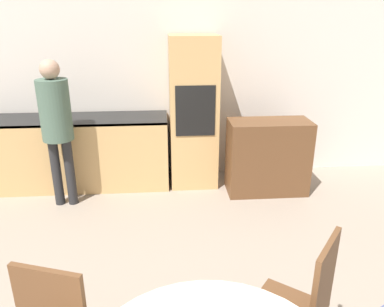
# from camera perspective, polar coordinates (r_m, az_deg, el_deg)

# --- Properties ---
(wall_back) EXTENTS (6.99, 0.05, 2.60)m
(wall_back) POSITION_cam_1_polar(r_m,az_deg,el_deg) (4.94, -1.89, 11.31)
(wall_back) COLOR silver
(wall_back) RESTS_ON ground_plane
(kitchen_counter) EXTENTS (2.47, 0.60, 0.90)m
(kitchen_counter) POSITION_cam_1_polar(r_m,az_deg,el_deg) (4.96, -18.12, 0.29)
(kitchen_counter) COLOR tan
(kitchen_counter) RESTS_ON ground_plane
(oven_unit) EXTENTS (0.58, 0.59, 1.87)m
(oven_unit) POSITION_cam_1_polar(r_m,az_deg,el_deg) (4.70, 0.20, 6.25)
(oven_unit) COLOR tan
(oven_unit) RESTS_ON ground_plane
(sideboard) EXTENTS (0.97, 0.45, 0.91)m
(sideboard) POSITION_cam_1_polar(r_m,az_deg,el_deg) (4.65, 11.46, -0.52)
(sideboard) COLOR brown
(sideboard) RESTS_ON ground_plane
(chair_far_right) EXTENTS (0.56, 0.56, 0.99)m
(chair_far_right) POSITION_cam_1_polar(r_m,az_deg,el_deg) (2.39, 16.72, -21.07)
(chair_far_right) COLOR brown
(chair_far_right) RESTS_ON ground_plane
(person_standing) EXTENTS (0.33, 0.33, 1.66)m
(person_standing) POSITION_cam_1_polar(r_m,az_deg,el_deg) (4.32, -20.00, 5.02)
(person_standing) COLOR #262628
(person_standing) RESTS_ON ground_plane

